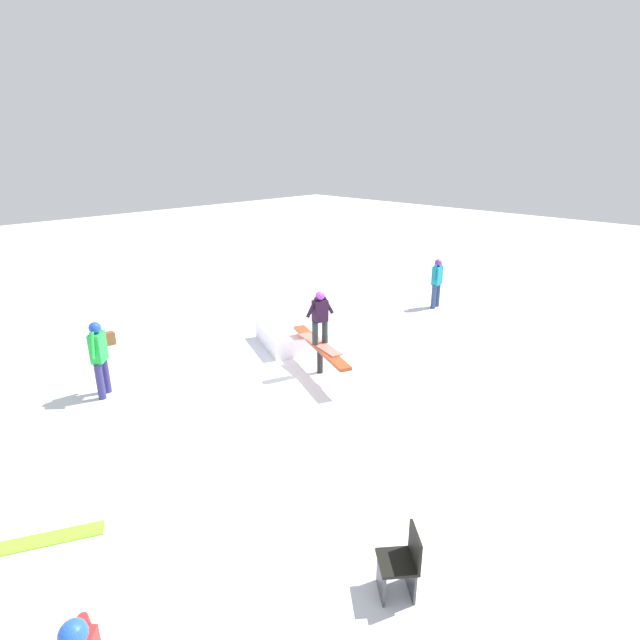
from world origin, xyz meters
TOP-DOWN VIEW (x-y plane):
  - ground_plane at (0.00, 0.00)m, footprint 60.00×60.00m
  - rail_feature at (0.00, 0.00)m, footprint 2.66×1.32m
  - snow_kicker_ramp at (-1.75, 0.72)m, footprint 2.24×2.08m
  - main_rider_on_rail at (0.00, 0.00)m, footprint 1.57×0.71m
  - bystander_teal at (-0.75, 6.13)m, footprint 0.25×0.66m
  - bystander_green at (-2.49, -4.00)m, footprint 0.55×0.56m
  - loose_snowboard_white at (-3.91, 2.43)m, footprint 1.38×1.13m
  - loose_snowboard_lime at (1.03, -6.28)m, footprint 0.87×1.34m
  - folding_chair at (4.91, -3.65)m, footprint 0.62×0.62m
  - backpack_on_snow at (-5.20, -2.71)m, footprint 0.25×0.32m

SIDE VIEW (x-z plane):
  - ground_plane at x=0.00m, z-range 0.00..0.00m
  - loose_snowboard_white at x=-3.91m, z-range 0.00..0.02m
  - loose_snowboard_lime at x=1.03m, z-range 0.00..0.02m
  - backpack_on_snow at x=-5.20m, z-range 0.00..0.34m
  - snow_kicker_ramp at x=-1.75m, z-range 0.00..0.48m
  - folding_chair at x=4.91m, z-range -0.03..0.85m
  - rail_feature at x=0.00m, z-range 0.25..0.96m
  - bystander_teal at x=-0.75m, z-range 0.10..1.70m
  - bystander_green at x=-2.49m, z-range 0.10..1.76m
  - main_rider_on_rail at x=0.00m, z-range 0.68..1.95m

